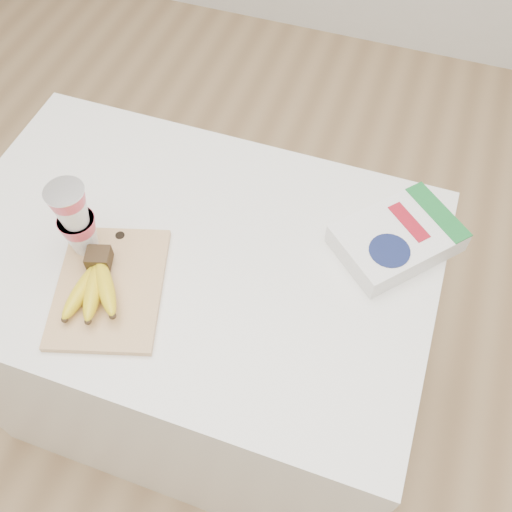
{
  "coord_description": "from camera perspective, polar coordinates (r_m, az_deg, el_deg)",
  "views": [
    {
      "loc": [
        0.37,
        -0.61,
        1.79
      ],
      "look_at": [
        0.15,
        0.01,
        0.83
      ],
      "focal_mm": 40.0,
      "sensor_mm": 36.0,
      "label": 1
    }
  ],
  "objects": [
    {
      "name": "cutting_board",
      "position": [
        1.19,
        -14.41,
        -3.04
      ],
      "size": [
        0.29,
        0.34,
        0.01
      ],
      "primitive_type": "cube",
      "rotation": [
        0.0,
        0.0,
        0.29
      ],
      "color": "#E6AC7E",
      "rests_on": "table"
    },
    {
      "name": "cereal_box",
      "position": [
        1.23,
        13.93,
        1.75
      ],
      "size": [
        0.29,
        0.3,
        0.06
      ],
      "rotation": [
        0.0,
        0.0,
        -0.73
      ],
      "color": "white",
      "rests_on": "table"
    },
    {
      "name": "yogurt_stack",
      "position": [
        1.18,
        -17.67,
        3.64
      ],
      "size": [
        0.08,
        0.08,
        0.18
      ],
      "color": "white",
      "rests_on": "cutting_board"
    },
    {
      "name": "room",
      "position": [
        0.83,
        -11.13,
        23.12
      ],
      "size": [
        4.0,
        4.0,
        4.0
      ],
      "color": "tan",
      "rests_on": "ground"
    },
    {
      "name": "table",
      "position": [
        1.56,
        -5.49,
        -7.74
      ],
      "size": [
        1.06,
        0.7,
        0.79
      ],
      "primitive_type": "cube",
      "color": "white",
      "rests_on": "ground"
    },
    {
      "name": "bananas",
      "position": [
        1.17,
        -15.86,
        -2.8
      ],
      "size": [
        0.14,
        0.18,
        0.06
      ],
      "color": "#382816",
      "rests_on": "cutting_board"
    }
  ]
}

